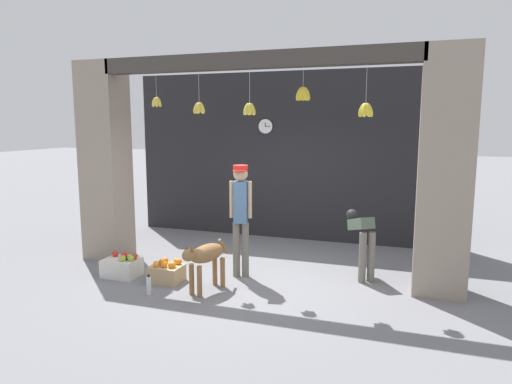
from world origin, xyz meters
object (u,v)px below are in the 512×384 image
object	(u,v)px
shopkeeper	(241,211)
fruit_crate_oranges	(167,272)
dog	(205,257)
wall_clock	(266,126)
fruit_crate_apples	(122,266)
worker_stooping	(362,236)
water_bottle	(149,285)

from	to	relation	value
shopkeeper	fruit_crate_oranges	distance (m)	1.44
dog	wall_clock	size ratio (longest dim) A/B	2.91
dog	wall_clock	world-z (taller)	wall_clock
fruit_crate_oranges	fruit_crate_apples	xyz separation A→B (m)	(-0.78, -0.01, 0.01)
shopkeeper	fruit_crate_oranges	bearing A→B (deg)	19.23
worker_stooping	wall_clock	xyz separation A→B (m)	(-2.18, 1.99, 1.64)
shopkeeper	wall_clock	world-z (taller)	wall_clock
worker_stooping	water_bottle	bearing A→B (deg)	-177.42
dog	shopkeeper	size ratio (longest dim) A/B	0.52
shopkeeper	fruit_crate_apples	distance (m)	2.05
water_bottle	fruit_crate_apples	bearing A→B (deg)	146.14
wall_clock	worker_stooping	bearing A→B (deg)	-42.28
water_bottle	dog	bearing A→B (deg)	28.67
shopkeeper	fruit_crate_oranges	size ratio (longest dim) A/B	3.72
shopkeeper	fruit_crate_apples	xyz separation A→B (m)	(-1.75, -0.59, -0.88)
fruit_crate_apples	water_bottle	bearing A→B (deg)	-33.86
worker_stooping	fruit_crate_oranges	distance (m)	3.01
worker_stooping	wall_clock	world-z (taller)	wall_clock
water_bottle	wall_clock	distance (m)	4.30
fruit_crate_oranges	water_bottle	world-z (taller)	fruit_crate_oranges
fruit_crate_apples	water_bottle	xyz separation A→B (m)	(0.81, -0.54, -0.03)
dog	fruit_crate_oranges	size ratio (longest dim) A/B	1.92
shopkeeper	wall_clock	xyz separation A→B (m)	(-0.41, 2.54, 1.26)
dog	worker_stooping	world-z (taller)	worker_stooping
dog	fruit_crate_oranges	xyz separation A→B (m)	(-0.72, 0.17, -0.36)
fruit_crate_oranges	wall_clock	world-z (taller)	wall_clock
shopkeeper	dog	bearing A→B (deg)	59.89
fruit_crate_oranges	fruit_crate_apples	world-z (taller)	fruit_crate_apples
water_bottle	wall_clock	size ratio (longest dim) A/B	0.94
shopkeeper	fruit_crate_oranges	xyz separation A→B (m)	(-0.97, -0.59, -0.89)
dog	worker_stooping	xyz separation A→B (m)	(2.02, 1.31, 0.15)
fruit_crate_apples	dog	bearing A→B (deg)	-6.35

